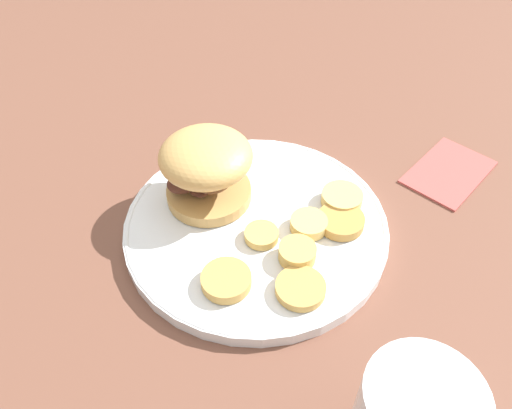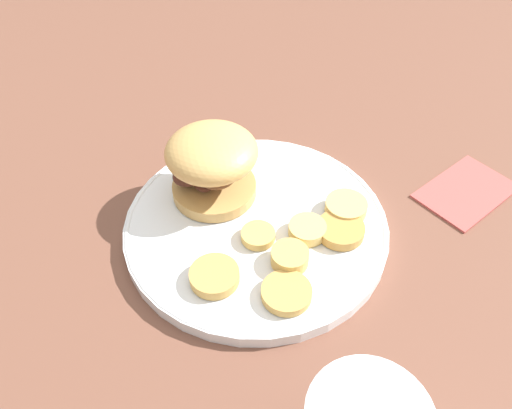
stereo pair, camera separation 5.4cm
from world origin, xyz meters
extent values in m
plane|color=brown|center=(0.00, 0.00, 0.00)|extent=(4.00, 4.00, 0.00)
cylinder|color=white|center=(0.00, 0.00, 0.01)|extent=(0.29, 0.29, 0.02)
torus|color=white|center=(0.00, 0.00, 0.01)|extent=(0.29, 0.29, 0.01)
cylinder|color=tan|center=(-0.06, -0.03, 0.02)|extent=(0.10, 0.10, 0.01)
ellipsoid|color=#4C281E|center=(-0.06, -0.06, 0.05)|extent=(0.04, 0.04, 0.02)
ellipsoid|color=#563323|center=(-0.08, -0.01, 0.04)|extent=(0.05, 0.05, 0.02)
ellipsoid|color=brown|center=(-0.05, -0.03, 0.05)|extent=(0.06, 0.06, 0.01)
ellipsoid|color=#4C281E|center=(-0.06, -0.04, 0.04)|extent=(0.05, 0.03, 0.01)
ellipsoid|color=tan|center=(-0.06, -0.03, 0.08)|extent=(0.10, 0.10, 0.04)
cylinder|color=#BC8942|center=(0.04, 0.08, 0.02)|extent=(0.05, 0.05, 0.01)
cylinder|color=tan|center=(0.07, 0.02, 0.02)|extent=(0.04, 0.04, 0.02)
cylinder|color=#DBB766|center=(0.02, 0.10, 0.02)|extent=(0.05, 0.05, 0.01)
cylinder|color=tan|center=(0.10, 0.00, 0.02)|extent=(0.05, 0.05, 0.01)
cylinder|color=tan|center=(0.03, -0.01, 0.02)|extent=(0.04, 0.04, 0.01)
cylinder|color=#DBB766|center=(0.03, 0.05, 0.02)|extent=(0.04, 0.04, 0.01)
cylinder|color=tan|center=(0.07, -0.06, 0.02)|extent=(0.05, 0.05, 0.01)
cube|color=#B24C47|center=(0.01, 0.26, 0.00)|extent=(0.12, 0.14, 0.01)
camera|label=1|loc=(0.34, -0.16, 0.42)|focal=35.00mm
camera|label=2|loc=(0.36, -0.11, 0.42)|focal=35.00mm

